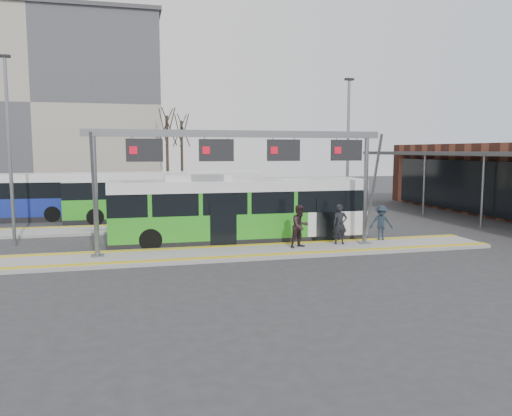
% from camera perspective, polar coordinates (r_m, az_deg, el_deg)
% --- Properties ---
extents(ground, '(120.00, 120.00, 0.00)m').
position_cam_1_polar(ground, '(21.94, -0.43, -5.21)').
color(ground, '#2D2D30').
rests_on(ground, ground).
extents(platform_main, '(22.00, 3.00, 0.15)m').
position_cam_1_polar(platform_main, '(21.93, -0.43, -5.02)').
color(platform_main, gray).
rests_on(platform_main, ground).
extents(platform_second, '(20.00, 3.00, 0.15)m').
position_cam_1_polar(platform_second, '(29.23, -11.83, -2.24)').
color(platform_second, gray).
rests_on(platform_second, ground).
extents(tactile_main, '(22.00, 2.65, 0.02)m').
position_cam_1_polar(tactile_main, '(21.91, -0.43, -4.80)').
color(tactile_main, gold).
rests_on(tactile_main, platform_main).
extents(tactile_second, '(20.00, 0.35, 0.02)m').
position_cam_1_polar(tactile_second, '(30.36, -11.92, -1.76)').
color(tactile_second, gold).
rests_on(tactile_second, platform_second).
extents(gantry, '(13.00, 1.68, 5.20)m').
position_cam_1_polar(gantry, '(21.65, -1.50, 6.09)').
color(gantry, slate).
rests_on(gantry, platform_main).
extents(apartment_block, '(24.50, 12.50, 18.40)m').
position_cam_1_polar(apartment_block, '(57.77, -23.34, 10.73)').
color(apartment_block, '#A89E8C').
rests_on(apartment_block, ground).
extents(hero_bus, '(12.37, 2.73, 3.39)m').
position_cam_1_polar(hero_bus, '(24.34, -1.98, -0.34)').
color(hero_bus, black).
rests_on(hero_bus, ground).
extents(bg_bus_green, '(12.49, 2.86, 3.11)m').
position_cam_1_polar(bg_bus_green, '(32.69, -10.22, 1.30)').
color(bg_bus_green, black).
rests_on(bg_bus_green, ground).
extents(passenger_a, '(0.72, 0.51, 1.86)m').
position_cam_1_polar(passenger_a, '(23.49, 9.58, -1.85)').
color(passenger_a, black).
rests_on(passenger_a, platform_main).
extents(passenger_b, '(1.13, 1.01, 1.91)m').
position_cam_1_polar(passenger_b, '(22.48, 5.07, -2.09)').
color(passenger_b, '#2E1E21').
rests_on(passenger_b, platform_main).
extents(passenger_c, '(1.25, 1.00, 1.69)m').
position_cam_1_polar(passenger_c, '(25.05, 14.13, -1.63)').
color(passenger_c, '#1E2B37').
rests_on(passenger_c, platform_main).
extents(tree_left, '(1.40, 1.40, 8.82)m').
position_cam_1_polar(tree_left, '(48.61, -10.16, 9.07)').
color(tree_left, '#382B21').
rests_on(tree_left, ground).
extents(tree_mid, '(1.40, 1.40, 8.74)m').
position_cam_1_polar(tree_mid, '(55.34, -8.51, 8.72)').
color(tree_mid, '#382B21').
rests_on(tree_mid, ground).
extents(lamp_west, '(0.50, 0.25, 8.81)m').
position_cam_1_polar(lamp_west, '(25.89, -26.35, 6.26)').
color(lamp_west, slate).
rests_on(lamp_west, ground).
extents(lamp_east, '(0.50, 0.25, 8.56)m').
position_cam_1_polar(lamp_east, '(29.31, 10.45, 6.54)').
color(lamp_east, slate).
rests_on(lamp_east, ground).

